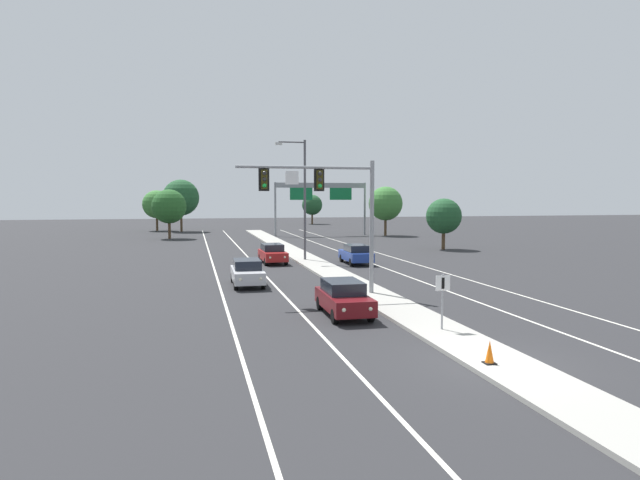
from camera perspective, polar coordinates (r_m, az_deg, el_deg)
The scene contains 21 objects.
ground_plane at distance 19.13m, azimuth 17.83°, elevation -12.06°, with size 260.00×260.00×0.00m, color #28282B.
median_island at distance 35.42m, azimuth 2.69°, elevation -4.17°, with size 2.40×110.00×0.15m, color #9E9B93.
lane_stripe_oncoming_center at distance 41.34m, azimuth -6.26°, elevation -3.06°, with size 0.14×100.00×0.01m, color silver.
lane_stripe_receding_center at distance 43.45m, azimuth 6.15°, elevation -2.70°, with size 0.14×100.00×0.01m, color silver.
edge_stripe_left at distance 41.08m, azimuth -10.85°, elevation -3.16°, with size 0.14×100.00×0.01m, color silver.
edge_stripe_right at distance 44.64m, azimuth 10.16°, elevation -2.55°, with size 0.14×100.00×0.01m, color silver.
overhead_signal_mast at distance 29.41m, azimuth 0.98°, elevation 4.37°, with size 7.47×0.44×7.20m.
median_sign_post at distance 22.31m, azimuth 12.58°, elevation -5.43°, with size 0.60×0.10×2.20m.
street_lamp_median at distance 46.19m, azimuth -1.85°, elevation 4.95°, with size 2.58×0.28×10.00m.
car_oncoming_darkred at distance 25.17m, azimuth 2.46°, elevation -5.98°, with size 1.88×4.49×1.58m.
car_oncoming_silver at distance 33.90m, azimuth -7.55°, elevation -3.32°, with size 1.87×4.49×1.58m.
car_oncoming_red at distance 45.13m, azimuth -4.94°, elevation -1.38°, with size 1.92×4.51×1.58m.
car_receding_blue at distance 44.57m, azimuth 3.75°, elevation -1.45°, with size 1.87×4.49×1.58m.
traffic_cone_median_nose at distance 18.40m, azimuth 17.17°, elevation -11.07°, with size 0.36×0.36×0.74m.
highway_sign_gantry at distance 77.85m, azimuth 0.09°, elevation 5.00°, with size 13.28×0.42×7.50m.
tree_far_left_a at distance 92.96m, azimuth -16.57°, elevation 3.56°, with size 4.54×4.54×6.56m.
tree_far_left_c at distance 89.62m, azimuth -14.22°, elevation 4.28°, with size 5.69×5.69×8.23m.
tree_far_right_a at distance 78.16m, azimuth 6.82°, elevation 3.77°, with size 4.79×4.79×6.93m.
tree_far_left_b at distance 74.43m, azimuth -15.38°, elevation 3.37°, with size 4.46×4.46×6.46m.
tree_far_right_b at distance 58.30m, azimuth 12.71°, elevation 2.42°, with size 3.66×3.66×5.29m.
tree_far_right_c at distance 111.94m, azimuth -0.82°, elevation 3.66°, with size 4.13×4.13×5.97m.
Camera 1 is at (-9.53, -15.70, 5.35)m, focal length 30.88 mm.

